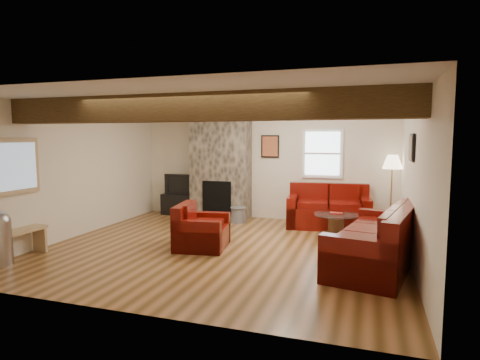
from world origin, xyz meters
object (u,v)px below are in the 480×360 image
at_px(sofa_three, 375,236).
at_px(television, 183,184).
at_px(coffee_table, 336,225).
at_px(tv_cabinet, 183,204).
at_px(armchair_red, 202,226).
at_px(floor_lamp, 392,166).
at_px(loveseat, 329,206).

distance_m(sofa_three, television, 5.28).
xyz_separation_m(coffee_table, television, (-3.79, 1.01, 0.55)).
xyz_separation_m(sofa_three, tv_cabinet, (-4.50, 2.74, -0.19)).
relative_size(armchair_red, floor_lamp, 0.60).
bearing_deg(coffee_table, floor_lamp, 37.49).
height_order(loveseat, tv_cabinet, loveseat).
distance_m(coffee_table, television, 3.96).
bearing_deg(television, sofa_three, -31.38).
distance_m(loveseat, armchair_red, 3.01).
xyz_separation_m(armchair_red, floor_lamp, (3.16, 2.40, 0.95)).
height_order(sofa_three, tv_cabinet, sofa_three).
height_order(sofa_three, floor_lamp, floor_lamp).
height_order(coffee_table, tv_cabinet, tv_cabinet).
xyz_separation_m(sofa_three, floor_lamp, (0.32, 2.52, 0.88)).
xyz_separation_m(tv_cabinet, floor_lamp, (4.82, -0.22, 1.07)).
height_order(loveseat, television, television).
relative_size(sofa_three, television, 2.67).
relative_size(tv_cabinet, television, 1.17).
xyz_separation_m(sofa_three, television, (-4.50, 2.74, 0.31)).
relative_size(television, floor_lamp, 0.56).
bearing_deg(tv_cabinet, sofa_three, -31.38).
height_order(armchair_red, tv_cabinet, armchair_red).
height_order(sofa_three, loveseat, loveseat).
bearing_deg(coffee_table, television, 165.15).
bearing_deg(sofa_three, armchair_red, -80.60).
xyz_separation_m(loveseat, tv_cabinet, (-3.57, 0.30, -0.20)).
distance_m(sofa_three, coffee_table, 1.89).
xyz_separation_m(tv_cabinet, television, (0.00, 0.00, 0.51)).
xyz_separation_m(sofa_three, armchair_red, (-2.84, 0.12, -0.07)).
bearing_deg(armchair_red, loveseat, -48.33).
bearing_deg(tv_cabinet, floor_lamp, -2.61).
xyz_separation_m(armchair_red, tv_cabinet, (-1.66, 2.62, -0.12)).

